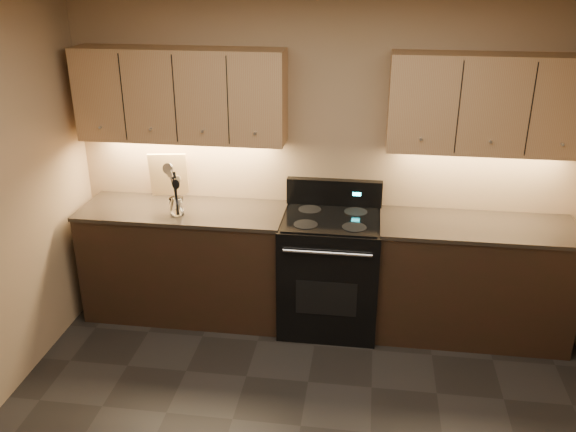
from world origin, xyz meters
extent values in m
cube|color=#9F7F5E|center=(0.00, 2.00, 1.30)|extent=(4.00, 0.04, 2.60)
cube|color=black|center=(-1.10, 1.70, 0.45)|extent=(1.60, 0.60, 0.90)
cube|color=#392F24|center=(-1.10, 1.70, 0.92)|extent=(1.62, 0.62, 0.03)
cube|color=black|center=(1.18, 1.70, 0.45)|extent=(1.44, 0.60, 0.90)
cube|color=#392F24|center=(1.18, 1.70, 0.92)|extent=(1.46, 0.62, 0.03)
cube|color=black|center=(0.08, 1.68, 0.46)|extent=(0.76, 0.65, 0.92)
cube|color=black|center=(0.08, 1.68, 0.93)|extent=(0.70, 0.60, 0.01)
cube|color=black|center=(0.08, 1.96, 1.03)|extent=(0.76, 0.07, 0.22)
cube|color=#19E5F2|center=(0.26, 1.92, 1.04)|extent=(0.06, 0.00, 0.03)
cylinder|color=silver|center=(0.08, 1.34, 0.80)|extent=(0.65, 0.02, 0.02)
cube|color=black|center=(0.08, 1.35, 0.41)|extent=(0.46, 0.00, 0.28)
cylinder|color=black|center=(-0.10, 1.53, 0.93)|extent=(0.18, 0.18, 0.00)
cylinder|color=black|center=(0.26, 1.53, 0.93)|extent=(0.18, 0.18, 0.00)
cylinder|color=black|center=(-0.10, 1.82, 0.93)|extent=(0.18, 0.18, 0.00)
cylinder|color=black|center=(0.26, 1.82, 0.93)|extent=(0.18, 0.18, 0.00)
cube|color=#A58152|center=(-1.10, 1.85, 1.80)|extent=(1.60, 0.30, 0.70)
cube|color=#A58152|center=(1.18, 1.85, 1.80)|extent=(1.44, 0.30, 0.70)
cube|color=#B2B5BA|center=(-1.30, 1.99, 1.12)|extent=(0.08, 0.01, 0.12)
cylinder|color=white|center=(-1.11, 1.58, 1.00)|extent=(0.13, 0.13, 0.14)
cylinder|color=white|center=(-1.11, 1.58, 0.94)|extent=(0.11, 0.11, 0.02)
cube|color=tan|center=(-1.28, 1.95, 1.12)|extent=(0.32, 0.15, 0.38)
camera|label=1|loc=(0.34, -2.60, 2.74)|focal=38.00mm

